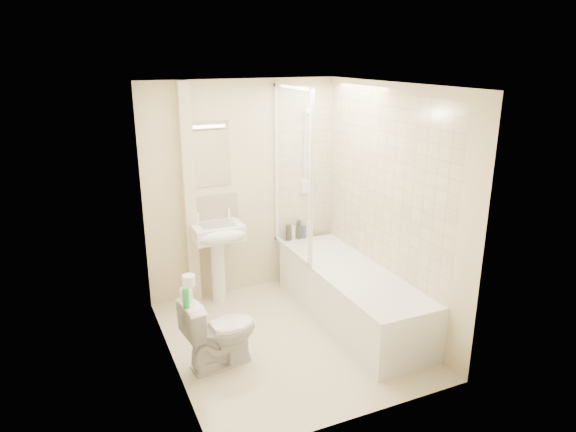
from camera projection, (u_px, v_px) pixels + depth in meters
name	position (u px, v px, depth m)	size (l,w,h in m)	color
floor	(288.00, 338.00, 5.00)	(2.50, 2.50, 0.00)	beige
wall_back	(243.00, 190.00, 5.72)	(2.20, 0.02, 2.40)	beige
wall_left	(166.00, 239.00, 4.21)	(0.02, 2.50, 2.40)	beige
wall_right	(390.00, 207.00, 5.06)	(0.02, 2.50, 2.40)	beige
ceiling	(288.00, 85.00, 4.27)	(2.20, 2.50, 0.02)	white
tile_back	(304.00, 164.00, 5.93)	(0.70, 0.01, 1.75)	beige
tile_right	(385.00, 183.00, 5.07)	(0.01, 2.10, 1.75)	beige
pipe_boxing	(189.00, 197.00, 5.43)	(0.12, 0.12, 2.40)	beige
splashback	(211.00, 208.00, 5.62)	(0.60, 0.01, 0.30)	beige
mirror	(209.00, 159.00, 5.45)	(0.46, 0.01, 0.60)	white
strip_light	(208.00, 124.00, 5.32)	(0.42, 0.07, 0.07)	silver
bathtub	(351.00, 293.00, 5.28)	(0.70, 2.10, 0.55)	white
shower_screen	(292.00, 173.00, 5.41)	(0.04, 0.92, 1.80)	white
shower_fixture	(306.00, 155.00, 5.86)	(0.10, 0.16, 0.99)	white
pedestal_sink	(219.00, 241.00, 5.52)	(0.53, 0.49, 1.03)	white
bottle_black_a	(288.00, 233.00, 6.01)	(0.06, 0.06, 0.19)	black
bottle_white_a	(293.00, 233.00, 6.04)	(0.05, 0.05, 0.17)	white
bottle_black_b	(299.00, 230.00, 6.06)	(0.06, 0.06, 0.22)	black
bottle_blue	(304.00, 232.00, 6.09)	(0.06, 0.06, 0.15)	navy
bottle_cream	(307.00, 230.00, 6.11)	(0.05, 0.05, 0.19)	beige
toilet	(220.00, 331.00, 4.49)	(0.69, 0.45, 0.66)	white
toilet_roll_lower	(186.00, 294.00, 4.33)	(0.10, 0.10, 0.10)	white
toilet_roll_upper	(189.00, 280.00, 4.35)	(0.11, 0.11, 0.10)	white
green_bottle	(186.00, 298.00, 4.17)	(0.05, 0.05, 0.18)	green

